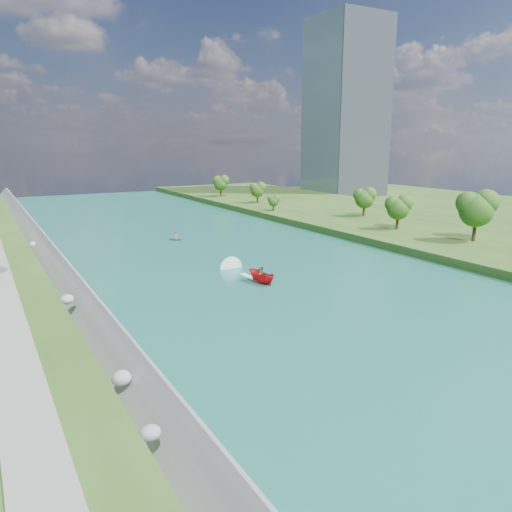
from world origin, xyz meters
TOP-DOWN VIEW (x-y plane):
  - ground at (0.00, 0.00)m, footprint 260.00×260.00m
  - river_water at (0.00, 20.00)m, footprint 55.00×240.00m
  - berm_east at (49.50, 20.00)m, footprint 44.00×240.00m
  - riprap_bank at (-25.85, 19.45)m, footprint 3.90×236.00m
  - office_tower at (82.50, 95.00)m, footprint 22.00×22.00m
  - trees_east at (40.65, 3.34)m, footprint 17.18×141.82m
  - motorboat at (-1.69, 8.88)m, footprint 3.60×19.24m
  - raft at (-1.13, 41.55)m, footprint 3.01×3.14m

SIDE VIEW (x-z plane):
  - ground at x=0.00m, z-range 0.00..0.00m
  - river_water at x=0.00m, z-range 0.00..0.10m
  - raft at x=-1.13m, z-range -0.36..1.30m
  - berm_east at x=49.50m, z-range 0.00..1.50m
  - motorboat at x=-1.69m, z-range -0.14..1.94m
  - riprap_bank at x=-25.85m, z-range -0.24..3.85m
  - trees_east at x=40.65m, z-range 0.62..12.27m
  - office_tower at x=82.50m, z-range 0.00..60.00m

